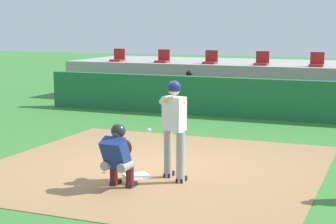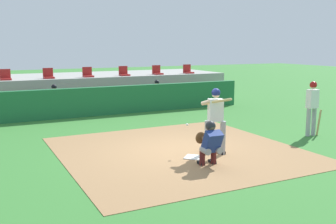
{
  "view_description": "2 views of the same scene",
  "coord_description": "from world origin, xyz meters",
  "views": [
    {
      "loc": [
        4.27,
        -9.85,
        2.76
      ],
      "look_at": [
        0.0,
        0.7,
        1.0
      ],
      "focal_mm": 59.9,
      "sensor_mm": 36.0,
      "label": 1
    },
    {
      "loc": [
        -5.07,
        -9.41,
        2.94
      ],
      "look_at": [
        0.0,
        0.7,
        1.0
      ],
      "focal_mm": 42.02,
      "sensor_mm": 36.0,
      "label": 2
    }
  ],
  "objects": [
    {
      "name": "ground_plane",
      "position": [
        0.0,
        0.0,
        0.0
      ],
      "size": [
        80.0,
        80.0,
        0.0
      ],
      "primitive_type": "plane",
      "color": "#387A33"
    },
    {
      "name": "dirt_infield",
      "position": [
        0.0,
        0.0,
        0.01
      ],
      "size": [
        6.4,
        6.4,
        0.01
      ],
      "primitive_type": "cube",
      "color": "#9E754C",
      "rests_on": "ground"
    },
    {
      "name": "home_plate",
      "position": [
        0.0,
        -0.8,
        0.02
      ],
      "size": [
        0.62,
        0.62,
        0.02
      ],
      "primitive_type": "cube",
      "rotation": [
        0.0,
        0.0,
        0.79
      ],
      "color": "white",
      "rests_on": "dirt_infield"
    },
    {
      "name": "batter_at_plate",
      "position": [
        0.69,
        -0.74,
        1.04
      ],
      "size": [
        0.61,
        0.84,
        1.8
      ],
      "color": "#99999E",
      "rests_on": "ground"
    },
    {
      "name": "catcher_crouched",
      "position": [
        0.01,
        -1.56,
        0.61
      ],
      "size": [
        0.5,
        1.57,
        1.13
      ],
      "color": "gray",
      "rests_on": "ground"
    },
    {
      "name": "dugout_wall",
      "position": [
        0.0,
        6.5,
        0.6
      ],
      "size": [
        13.0,
        0.3,
        1.2
      ],
      "primitive_type": "cube",
      "color": "#1E6638",
      "rests_on": "ground"
    },
    {
      "name": "dugout_bench",
      "position": [
        0.0,
        7.5,
        0.23
      ],
      "size": [
        11.8,
        0.44,
        0.45
      ],
      "primitive_type": "cube",
      "color": "olive",
      "rests_on": "ground"
    },
    {
      "name": "dugout_player_0",
      "position": [
        -1.98,
        7.34,
        0.67
      ],
      "size": [
        0.49,
        0.7,
        1.3
      ],
      "color": "#939399",
      "rests_on": "ground"
    },
    {
      "name": "stands_platform",
      "position": [
        0.0,
        10.9,
        0.7
      ],
      "size": [
        15.0,
        4.4,
        1.4
      ],
      "primitive_type": "cube",
      "color": "#9E9E99",
      "rests_on": "ground"
    },
    {
      "name": "stadium_seat_0",
      "position": [
        -5.57,
        9.38,
        1.53
      ],
      "size": [
        0.46,
        0.46,
        0.48
      ],
      "color": "#A51E1E",
      "rests_on": "stands_platform"
    },
    {
      "name": "stadium_seat_1",
      "position": [
        -3.71,
        9.38,
        1.53
      ],
      "size": [
        0.46,
        0.46,
        0.48
      ],
      "color": "#A51E1E",
      "rests_on": "stands_platform"
    },
    {
      "name": "stadium_seat_2",
      "position": [
        -1.86,
        9.38,
        1.53
      ],
      "size": [
        0.46,
        0.46,
        0.48
      ],
      "color": "#A51E1E",
      "rests_on": "stands_platform"
    },
    {
      "name": "stadium_seat_3",
      "position": [
        0.0,
        9.38,
        1.53
      ],
      "size": [
        0.46,
        0.46,
        0.48
      ],
      "color": "#A51E1E",
      "rests_on": "stands_platform"
    },
    {
      "name": "stadium_seat_4",
      "position": [
        1.86,
        9.38,
        1.53
      ],
      "size": [
        0.46,
        0.46,
        0.48
      ],
      "color": "#A51E1E",
      "rests_on": "stands_platform"
    }
  ]
}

